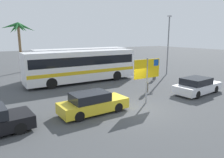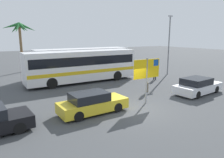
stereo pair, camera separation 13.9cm
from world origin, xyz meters
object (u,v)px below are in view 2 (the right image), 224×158
object	(u,v)px
car_yellow	(92,103)
car_white	(197,86)
ferry_sign	(147,70)
pedestrian_near_sign	(147,80)
bus_rear_coach	(83,60)
pedestrian_crossing_lot	(155,71)
bus_front_coach	(82,65)

from	to	relation	value
car_yellow	car_white	world-z (taller)	same
ferry_sign	pedestrian_near_sign	distance (m)	3.23
bus_rear_coach	pedestrian_crossing_lot	bearing A→B (deg)	-49.53
car_yellow	car_white	distance (m)	9.28
bus_rear_coach	pedestrian_near_sign	world-z (taller)	bus_rear_coach
ferry_sign	pedestrian_crossing_lot	bearing A→B (deg)	42.98
bus_front_coach	ferry_sign	bearing A→B (deg)	-82.70
bus_front_coach	car_white	distance (m)	10.92
car_yellow	bus_front_coach	bearing A→B (deg)	68.31
bus_front_coach	pedestrian_near_sign	size ratio (longest dim) A/B	6.53
bus_rear_coach	ferry_sign	bearing A→B (deg)	-92.30
bus_front_coach	pedestrian_crossing_lot	distance (m)	7.70
ferry_sign	pedestrian_near_sign	xyz separation A→B (m)	(1.97, 2.19, -1.32)
ferry_sign	car_white	bearing A→B (deg)	-3.57
bus_rear_coach	ferry_sign	distance (m)	12.06
bus_front_coach	car_yellow	world-z (taller)	bus_front_coach
pedestrian_near_sign	ferry_sign	bearing A→B (deg)	-69.48
bus_rear_coach	car_white	bearing A→B (deg)	-69.27
bus_front_coach	pedestrian_near_sign	bearing A→B (deg)	-64.37
car_white	pedestrian_near_sign	size ratio (longest dim) A/B	2.69
car_white	pedestrian_crossing_lot	size ratio (longest dim) A/B	2.80
pedestrian_near_sign	pedestrian_crossing_lot	bearing A→B (deg)	103.07
bus_rear_coach	pedestrian_near_sign	bearing A→B (deg)	-81.42
pedestrian_near_sign	bus_front_coach	bearing A→B (deg)	178.09
car_white	bus_front_coach	bearing A→B (deg)	119.68
bus_rear_coach	ferry_sign	world-z (taller)	ferry_sign
car_yellow	car_white	xyz separation A→B (m)	(9.26, -0.52, 0.00)
ferry_sign	pedestrian_near_sign	size ratio (longest dim) A/B	1.87
ferry_sign	car_yellow	bearing A→B (deg)	176.48
bus_rear_coach	car_white	size ratio (longest dim) A/B	2.43
bus_front_coach	bus_rear_coach	distance (m)	3.80
ferry_sign	pedestrian_crossing_lot	world-z (taller)	ferry_sign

